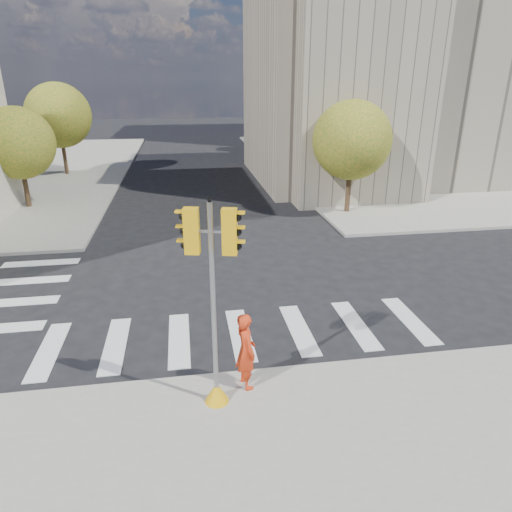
{
  "coord_description": "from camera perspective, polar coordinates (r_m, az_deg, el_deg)",
  "views": [
    {
      "loc": [
        -1.52,
        -13.73,
        7.1
      ],
      "look_at": [
        0.53,
        -1.04,
        2.1
      ],
      "focal_mm": 32.0,
      "sensor_mm": 36.0,
      "label": 1
    }
  ],
  "objects": [
    {
      "name": "office_tower",
      "position": [
        61.0,
        15.42,
        28.03
      ],
      "size": [
        20.0,
        18.0,
        30.0
      ],
      "primitive_type": "cube",
      "color": "#9EA0A3",
      "rests_on": "ground"
    },
    {
      "name": "ground",
      "position": [
        15.53,
        -2.56,
        -5.98
      ],
      "size": [
        160.0,
        160.0,
        0.0
      ],
      "primitive_type": "plane",
      "color": "black",
      "rests_on": "ground"
    },
    {
      "name": "tree_re_near",
      "position": [
        25.57,
        11.9,
        13.97
      ],
      "size": [
        4.2,
        4.2,
        6.16
      ],
      "color": "#382616",
      "rests_on": "ground"
    },
    {
      "name": "lamp_near",
      "position": [
        29.43,
        10.12,
        16.03
      ],
      "size": [
        0.35,
        0.18,
        8.11
      ],
      "color": "black",
      "rests_on": "sidewalk_far_right"
    },
    {
      "name": "lamp_far",
      "position": [
        42.88,
        3.84,
        17.84
      ],
      "size": [
        0.35,
        0.18,
        8.11
      ],
      "color": "black",
      "rests_on": "sidewalk_far_right"
    },
    {
      "name": "tree_lw_far",
      "position": [
        38.87,
        -23.46,
        15.82
      ],
      "size": [
        4.8,
        4.8,
        6.95
      ],
      "color": "#382616",
      "rests_on": "ground"
    },
    {
      "name": "photographer",
      "position": [
        10.98,
        -1.29,
        -11.75
      ],
      "size": [
        0.64,
        0.81,
        1.94
      ],
      "primitive_type": "imported",
      "rotation": [
        0.0,
        0.0,
        1.85
      ],
      "color": "red",
      "rests_on": "sidewalk_near"
    },
    {
      "name": "tree_re_mid",
      "position": [
        36.95,
        5.19,
        16.91
      ],
      "size": [
        4.6,
        4.6,
        6.66
      ],
      "color": "#382616",
      "rests_on": "ground"
    },
    {
      "name": "tree_lw_mid",
      "position": [
        29.34,
        -27.63,
        12.39
      ],
      "size": [
        4.0,
        4.0,
        5.77
      ],
      "color": "#382616",
      "rests_on": "ground"
    },
    {
      "name": "civic_building",
      "position": [
        37.04,
        19.6,
        20.38
      ],
      "size": [
        26.0,
        16.0,
        19.39
      ],
      "color": "gray",
      "rests_on": "ground"
    },
    {
      "name": "tree_re_far",
      "position": [
        48.68,
        1.59,
        17.44
      ],
      "size": [
        4.0,
        4.0,
        5.88
      ],
      "color": "#382616",
      "rests_on": "ground"
    },
    {
      "name": "sidewalk_far_right",
      "position": [
        45.73,
        19.41,
        11.24
      ],
      "size": [
        28.0,
        40.0,
        0.15
      ],
      "primitive_type": "cube",
      "color": "gray",
      "rests_on": "ground"
    },
    {
      "name": "traffic_signal",
      "position": [
        9.95,
        -5.27,
        -8.29
      ],
      "size": [
        1.08,
        0.56,
        4.83
      ],
      "rotation": [
        0.0,
        0.0,
        -0.22
      ],
      "color": "#E2A50B",
      "rests_on": "sidewalk_near"
    }
  ]
}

